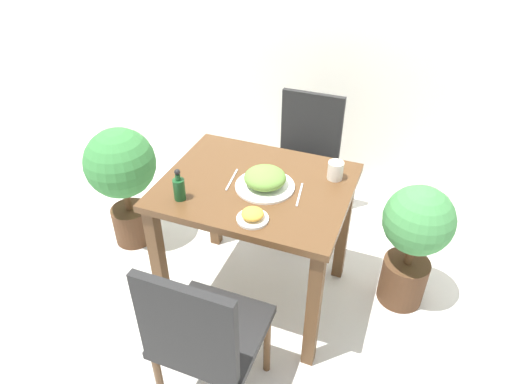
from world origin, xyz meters
TOP-DOWN VIEW (x-y plane):
  - ground_plane at (0.00, 0.00)m, footprint 16.00×16.00m
  - wall_back at (0.00, 1.33)m, footprint 8.00×0.05m
  - dining_table at (0.00, 0.00)m, footprint 0.91×0.74m
  - chair_near at (0.05, -0.70)m, footprint 0.42×0.42m
  - chair_far at (0.04, 0.78)m, footprint 0.42×0.42m
  - food_plate at (0.05, -0.01)m, footprint 0.29×0.29m
  - side_plate at (0.09, -0.27)m, footprint 0.14×0.14m
  - drink_cup at (0.34, 0.18)m, footprint 0.08×0.08m
  - sauce_bottle at (-0.28, -0.24)m, footprint 0.05×0.05m
  - fork_utensil at (-0.12, -0.01)m, footprint 0.03×0.19m
  - spoon_utensil at (0.22, -0.01)m, footprint 0.04×0.18m
  - potted_plant_left at (-0.92, 0.15)m, footprint 0.42×0.42m
  - potted_plant_right at (0.78, 0.26)m, footprint 0.36×0.36m

SIDE VIEW (x-z plane):
  - ground_plane at x=0.00m, z-range 0.00..0.00m
  - potted_plant_right at x=0.78m, z-range 0.08..0.82m
  - chair_near at x=0.05m, z-range 0.05..0.94m
  - chair_far at x=0.04m, z-range 0.05..0.94m
  - potted_plant_left at x=-0.92m, z-range 0.11..0.91m
  - dining_table at x=0.00m, z-range 0.25..1.01m
  - fork_utensil at x=-0.12m, z-range 0.77..0.77m
  - spoon_utensil at x=0.22m, z-range 0.77..0.77m
  - side_plate at x=0.09m, z-range 0.76..0.82m
  - food_plate at x=0.05m, z-range 0.76..0.86m
  - drink_cup at x=0.34m, z-range 0.77..0.86m
  - sauce_bottle at x=-0.28m, z-range 0.75..0.91m
  - wall_back at x=0.00m, z-range 0.00..2.60m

